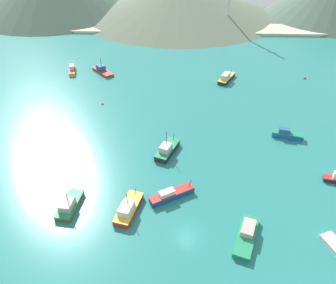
{
  "coord_description": "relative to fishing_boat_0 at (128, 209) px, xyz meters",
  "views": [
    {
      "loc": [
        -1.75,
        -39.93,
        49.78
      ],
      "look_at": [
        -4.56,
        27.12,
        1.64
      ],
      "focal_mm": 35.57,
      "sensor_mm": 36.0,
      "label": 1
    }
  ],
  "objects": [
    {
      "name": "ground",
      "position": [
        11.51,
        24.75,
        -1.22
      ],
      "size": [
        260.0,
        280.0,
        0.5
      ],
      "color": "teal"
    },
    {
      "name": "beach_strip",
      "position": [
        11.51,
        117.8,
        -0.37
      ],
      "size": [
        247.0,
        15.47,
        1.2
      ],
      "primitive_type": "cube",
      "color": "beige",
      "rests_on": "ground"
    },
    {
      "name": "fishing_boat_3",
      "position": [
        22.44,
        -5.32,
        -0.17
      ],
      "size": [
        6.23,
        10.37,
        2.16
      ],
      "color": "#198466",
      "rests_on": "ground"
    },
    {
      "name": "buoy_1",
      "position": [
        53.09,
        64.2,
        -0.81
      ],
      "size": [
        0.89,
        0.89,
        0.89
      ],
      "color": "red",
      "rests_on": "ground"
    },
    {
      "name": "fishing_boat_10",
      "position": [
        8.34,
        4.4,
        -0.12
      ],
      "size": [
        9.58,
        6.84,
        2.75
      ],
      "color": "#14478C",
      "rests_on": "ground"
    },
    {
      "name": "fishing_boat_5",
      "position": [
        37.75,
        27.54,
        -0.02
      ],
      "size": [
        8.14,
        3.98,
        2.56
      ],
      "color": "#1E5BA8",
      "rests_on": "ground"
    },
    {
      "name": "fishing_boat_6",
      "position": [
        -18.7,
        66.36,
        -0.12
      ],
      "size": [
        9.17,
        9.74,
        5.31
      ],
      "color": "brown",
      "rests_on": "ground"
    },
    {
      "name": "fishing_boat_13",
      "position": [
        25.4,
        61.64,
        0.06
      ],
      "size": [
        7.02,
        10.05,
        2.77
      ],
      "color": "#232328",
      "rests_on": "ground"
    },
    {
      "name": "fishing_boat_0",
      "position": [
        0.0,
        0.0,
        0.0
      ],
      "size": [
        5.25,
        9.46,
        5.11
      ],
      "color": "red",
      "rests_on": "ground"
    },
    {
      "name": "fishing_boat_12",
      "position": [
        -29.64,
        66.29,
        -0.06
      ],
      "size": [
        3.92,
        7.97,
        2.49
      ],
      "color": "gold",
      "rests_on": "ground"
    },
    {
      "name": "fishing_boat_11",
      "position": [
        6.81,
        19.48,
        0.09
      ],
      "size": [
        6.16,
        9.46,
        6.56
      ],
      "color": "#232328",
      "rests_on": "ground"
    },
    {
      "name": "buoy_2",
      "position": [
        -13.98,
        43.06,
        -0.85
      ],
      "size": [
        0.66,
        0.66,
        0.66
      ],
      "color": "red",
      "rests_on": "ground"
    },
    {
      "name": "fishing_boat_9",
      "position": [
        -11.98,
        0.57,
        -0.07
      ],
      "size": [
        4.07,
        8.43,
        4.91
      ],
      "color": "brown",
      "rests_on": "ground"
    }
  ]
}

